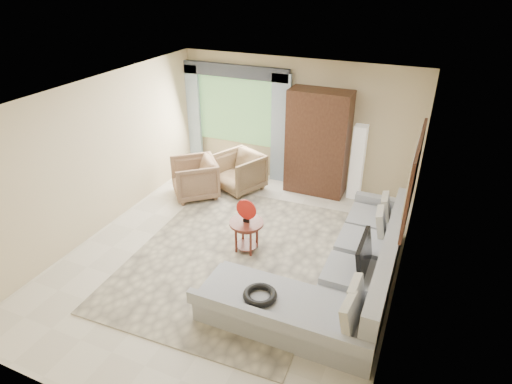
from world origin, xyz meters
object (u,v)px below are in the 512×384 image
at_px(coffee_table, 247,236).
at_px(potted_plant, 204,161).
at_px(armchair_left, 195,178).
at_px(armchair_right, 239,172).
at_px(floor_lamp, 357,162).
at_px(armoire, 318,143).
at_px(sectional_sofa, 341,277).
at_px(tv_screen, 364,255).

distance_m(coffee_table, potted_plant, 3.22).
distance_m(armchair_left, armchair_right, 0.93).
distance_m(coffee_table, floor_lamp, 2.87).
bearing_deg(armoire, armchair_left, -151.14).
bearing_deg(sectional_sofa, tv_screen, 7.09).
xyz_separation_m(armoire, floor_lamp, (0.80, 0.06, -0.30)).
bearing_deg(potted_plant, coffee_table, -48.25).
relative_size(armchair_left, floor_lamp, 0.57).
height_order(tv_screen, floor_lamp, floor_lamp).
bearing_deg(sectional_sofa, potted_plant, 143.54).
bearing_deg(armchair_left, sectional_sofa, 22.38).
bearing_deg(tv_screen, armoire, 117.64).
relative_size(potted_plant, floor_lamp, 0.34).
xyz_separation_m(sectional_sofa, armchair_left, (-3.39, 1.71, 0.11)).
bearing_deg(armchair_right, armchair_left, -114.31).
bearing_deg(coffee_table, floor_lamp, 64.73).
height_order(armchair_right, floor_lamp, floor_lamp).
bearing_deg(coffee_table, armchair_right, 118.58).
height_order(coffee_table, armchair_right, armchair_right).
xyz_separation_m(armchair_left, armoire, (2.15, 1.19, 0.66)).
xyz_separation_m(coffee_table, potted_plant, (-2.14, 2.40, -0.03)).
bearing_deg(floor_lamp, tv_screen, -76.54).
bearing_deg(tv_screen, armchair_left, 155.34).
height_order(coffee_table, armchair_left, armchair_left).
bearing_deg(armchair_right, potted_plant, -179.15).
bearing_deg(floor_lamp, armoire, -175.71).
bearing_deg(armchair_left, tv_screen, 24.52).
distance_m(potted_plant, floor_lamp, 3.39).
height_order(coffee_table, potted_plant, coffee_table).
relative_size(sectional_sofa, armoire, 1.65).
relative_size(sectional_sofa, potted_plant, 6.71).
bearing_deg(armoire, coffee_table, -99.29).
distance_m(sectional_sofa, coffee_table, 1.69).
distance_m(tv_screen, floor_lamp, 3.01).
bearing_deg(tv_screen, potted_plant, 145.70).
relative_size(sectional_sofa, tv_screen, 4.68).
bearing_deg(tv_screen, coffee_table, 169.23).
xyz_separation_m(sectional_sofa, armchair_right, (-2.69, 2.32, 0.11)).
height_order(armchair_left, potted_plant, armchair_left).
relative_size(coffee_table, floor_lamp, 0.37).
relative_size(tv_screen, armchair_left, 0.86).
bearing_deg(potted_plant, floor_lamp, 2.75).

